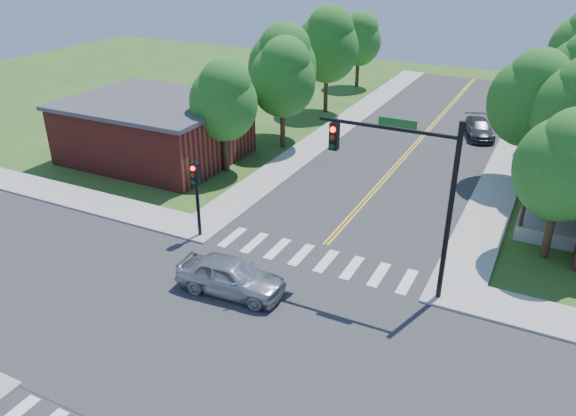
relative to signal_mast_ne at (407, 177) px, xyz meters
The scene contains 19 objects.
ground 8.37m from the signal_mast_ne, 125.00° to the right, with size 100.00×100.00×0.00m, color #37531A.
road_ns 8.36m from the signal_mast_ne, 125.00° to the right, with size 10.00×90.00×0.04m, color #2D2D30.
road_ew 8.36m from the signal_mast_ne, 125.00° to the right, with size 90.00×10.00×0.04m, color #2D2D30.
intersection_patch 8.37m from the signal_mast_ne, 125.00° to the right, with size 10.20×10.20×0.06m, color #2D2D30.
sidewalk_nw 22.73m from the signal_mast_ne, 152.60° to the left, with size 40.00×40.00×0.14m.
crosswalk_north 6.23m from the signal_mast_ne, behind, with size 8.85×2.00×0.01m.
centerline 8.34m from the signal_mast_ne, 125.00° to the right, with size 0.30×90.00×0.01m.
signal_mast_ne is the anchor object (origin of this frame).
signal_pole_nw 9.76m from the signal_mast_ne, behind, with size 0.34×0.42×3.80m.
building_nw 19.87m from the signal_mast_ne, 157.21° to the left, with size 10.40×8.40×3.73m.
tree_e_a 7.43m from the signal_mast_ne, 45.54° to the left, with size 4.03×3.83×6.86m.
tree_w_a 14.93m from the signal_mast_ne, 149.21° to the left, with size 4.00×3.80×6.80m.
tree_w_b 19.48m from the signal_mast_ne, 130.66° to the left, with size 4.65×4.42×7.91m.
tree_w_c 25.34m from the signal_mast_ne, 119.65° to the left, with size 4.87×4.63×8.28m.
tree_w_d 33.79m from the signal_mast_ne, 113.05° to the left, with size 4.04×3.83×6.86m.
tree_house 14.09m from the signal_mast_ne, 77.81° to the left, with size 4.50×4.27×7.65m.
tree_bldg 17.51m from the signal_mast_ne, 132.15° to the left, with size 4.32×4.10×7.34m.
car_silver 7.78m from the signal_mast_ne, 150.73° to the right, with size 4.49×2.04×1.49m, color #B4B7BB.
car_dgrey 21.40m from the signal_mast_ne, 91.13° to the left, with size 2.96×4.53×1.22m, color #313336.
Camera 1 is at (8.56, -13.27, 12.78)m, focal length 35.00 mm.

